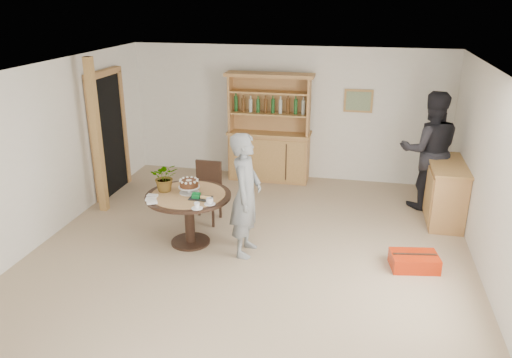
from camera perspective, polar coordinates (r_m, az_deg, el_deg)
The scene contains 17 objects.
ground at distance 6.79m, azimuth -1.17°, elevation -9.49°, with size 7.00×7.00×0.00m, color tan.
room_shell at distance 6.11m, azimuth -1.25°, elevation 4.83°, with size 6.04×7.04×2.52m.
doorway at distance 9.13m, azimuth -16.51°, elevation 5.14°, with size 0.13×1.10×2.18m.
pine_post at distance 8.31m, azimuth -17.74°, elevation 4.57°, with size 0.12×0.12×2.50m, color tan.
hutch at distance 9.50m, azimuth 1.53°, elevation 3.96°, with size 1.62×0.54×2.04m.
sideboard at distance 8.36m, azimuth 20.76°, elevation -1.33°, with size 0.54×1.26×0.94m.
dining_table at distance 7.08m, azimuth -7.69°, elevation -2.87°, with size 1.20×1.20×0.76m.
dining_chair at distance 7.83m, azimuth -5.64°, elevation -1.00°, with size 0.43×0.43×0.95m.
birthday_cake at distance 7.02m, azimuth -7.66°, elevation -0.63°, with size 0.30×0.30×0.20m.
flower_vase at distance 7.11m, azimuth -10.35°, elevation 0.25°, with size 0.38×0.33×0.42m, color #3F7233.
gift_tray at distance 6.84m, azimuth -6.41°, elevation -2.04°, with size 0.30×0.20×0.08m.
coffee_cup_a at distance 6.64m, azimuth -5.32°, elevation -2.57°, with size 0.15×0.15×0.09m.
coffee_cup_b at distance 6.53m, azimuth -6.76°, elevation -3.09°, with size 0.15×0.15×0.08m.
napkins at distance 6.90m, azimuth -11.84°, elevation -2.26°, with size 0.24×0.33×0.03m.
teen_boy at distance 6.67m, azimuth -1.18°, elevation -1.85°, with size 0.62×0.41×1.71m, color slate.
adult_person at distance 8.61m, azimuth 19.20°, elevation 3.07°, with size 0.95×0.74×1.96m, color black.
red_suitcase at distance 6.92m, azimuth 17.62°, elevation -8.94°, with size 0.66×0.49×0.21m.
Camera 1 is at (1.37, -5.72, 3.39)m, focal length 35.00 mm.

